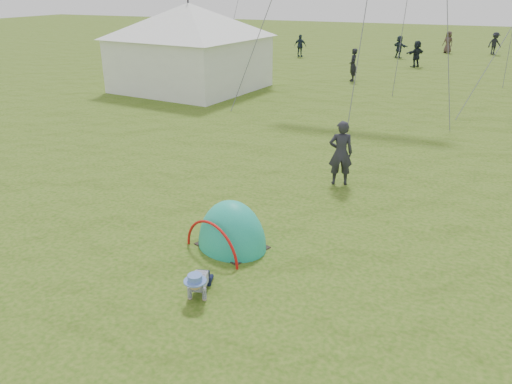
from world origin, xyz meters
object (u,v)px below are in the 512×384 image
at_px(crawling_toddler, 198,282).
at_px(standing_adult, 341,153).
at_px(popup_tent, 232,246).
at_px(event_marquee, 190,44).

xyz_separation_m(crawling_toddler, standing_adult, (0.88, 6.15, 0.61)).
distance_m(popup_tent, standing_adult, 4.55).
relative_size(standing_adult, event_marquee, 0.27).
height_order(crawling_toddler, popup_tent, popup_tent).
bearing_deg(standing_adult, crawling_toddler, 61.39).
bearing_deg(crawling_toddler, standing_adult, 66.61).
xyz_separation_m(crawling_toddler, event_marquee, (-9.64, 16.31, 2.00)).
height_order(standing_adult, event_marquee, event_marquee).
distance_m(crawling_toddler, standing_adult, 6.24).
bearing_deg(standing_adult, popup_tent, 54.89).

